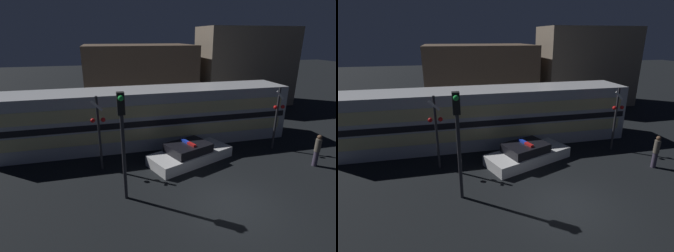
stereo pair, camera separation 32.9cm
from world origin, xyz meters
The scene contains 9 objects.
ground_plane centered at (0.00, 0.00, 0.00)m, with size 120.00×120.00×0.00m, color black.
train centered at (-2.11, 7.81, 1.81)m, with size 18.65×3.00×3.63m.
police_car centered at (-0.35, 4.40, 0.45)m, with size 5.22×3.54×1.23m.
pedestrian centered at (6.16, 2.12, 0.94)m, with size 0.31×0.31×1.82m.
crossing_signal_near centered at (5.34, 4.74, 2.23)m, with size 0.74×0.32×3.96m.
crossing_signal_far centered at (-5.25, 4.66, 2.25)m, with size 0.74×0.32×4.01m.
traffic_light_corner centered at (-4.27, 1.64, 3.13)m, with size 0.30×0.46×4.77m.
building_left centered at (-1.23, 17.50, 3.02)m, with size 10.22×6.78×6.05m.
building_center centered at (9.59, 16.28, 3.85)m, with size 9.37×4.68×7.71m.
Camera 1 is at (-4.97, -8.48, 6.82)m, focal length 28.00 mm.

